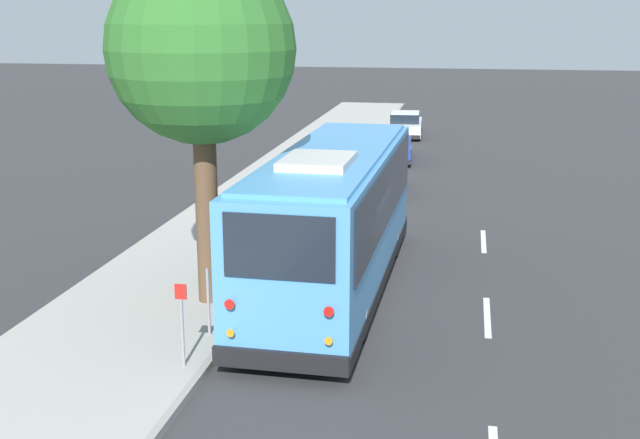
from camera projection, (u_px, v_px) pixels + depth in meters
ground_plane at (348, 301)px, 18.21m from camera, size 160.00×160.00×0.00m
sidewalk_slab at (171, 287)px, 18.93m from camera, size 80.00×4.34×0.15m
curb_strip at (263, 292)px, 18.54m from camera, size 80.00×0.14×0.15m
shuttle_bus at (333, 213)px, 18.46m from camera, size 10.30×2.70×3.49m
parked_sedan_gray at (375, 176)px, 29.16m from camera, size 4.21×1.74×1.27m
parked_sedan_blue at (391, 146)px, 35.56m from camera, size 4.39×2.04×1.31m
parked_sedan_white at (405, 125)px, 42.52m from camera, size 4.46×1.94×1.26m
street_tree at (202, 37)px, 16.52m from camera, size 3.94×3.94×8.04m
sign_post_near at (182, 324)px, 14.31m from camera, size 0.06×0.22×1.56m
sign_post_far at (208, 302)px, 15.76m from camera, size 0.06×0.06×1.37m
lane_stripe_mid at (487, 317)px, 17.25m from camera, size 2.40×0.14×0.01m
lane_stripe_ahead at (483, 241)px, 22.96m from camera, size 2.40×0.14×0.01m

